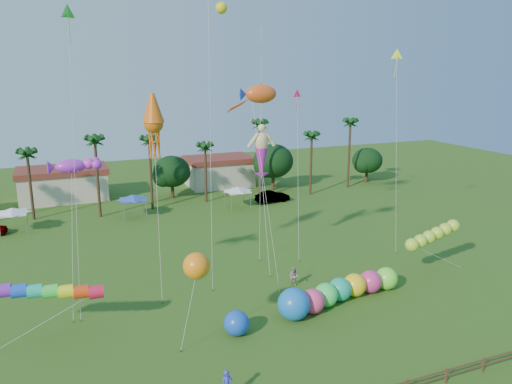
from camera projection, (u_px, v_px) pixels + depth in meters
name	position (u px, v px, depth m)	size (l,w,h in m)	color
ground	(312.00, 353.00, 33.81)	(160.00, 160.00, 0.00)	#285116
tree_line	(190.00, 170.00, 73.57)	(69.46, 8.91, 11.00)	#3A2819
buildings_row	(139.00, 180.00, 77.04)	(35.00, 7.00, 4.00)	beige
tent_row	(134.00, 198.00, 63.52)	(31.00, 4.00, 0.60)	white
car_b	(273.00, 197.00, 71.92)	(1.74, 4.98, 1.64)	#4C4C54
spectator_b	(294.00, 277.00, 44.13)	(0.85, 0.66, 1.75)	#AB908E
caterpillar_inflatable	(336.00, 292.00, 40.67)	(12.40, 4.24, 2.52)	#F03F79
blue_ball	(236.00, 323.00, 35.96)	(1.86, 1.86, 1.86)	blue
rainbow_tube	(70.00, 296.00, 34.93)	(8.84, 2.50, 3.76)	#E71944
green_worm	(412.00, 245.00, 45.51)	(9.53, 2.70, 3.86)	#ADE031
orange_ball_kite	(196.00, 266.00, 33.23)	(2.52, 2.21, 6.91)	orange
merman_kite	(262.00, 155.00, 47.43)	(2.45, 4.96, 13.28)	#EECD87
fish_kite	(261.00, 94.00, 42.44)	(4.35, 6.38, 17.54)	#EA531A
squid_kite	(154.00, 124.00, 42.29)	(2.10, 5.89, 16.90)	#E05E12
lobster_kite	(71.00, 166.00, 38.39)	(4.19, 4.59, 12.24)	#B12AD4
delta_kite_red	(297.00, 98.00, 50.56)	(2.29, 4.67, 16.79)	#FB1B54
delta_kite_yellow	(397.00, 58.00, 50.52)	(1.69, 3.85, 20.74)	#E9FF1A
delta_kite_green	(68.00, 18.00, 37.18)	(1.91, 5.09, 23.47)	green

